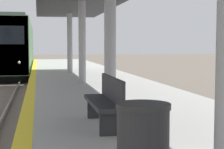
{
  "coord_description": "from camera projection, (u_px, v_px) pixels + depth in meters",
  "views": [
    {
      "loc": [
        1.91,
        -1.28,
        2.48
      ],
      "look_at": [
        6.46,
        21.69,
        0.65
      ],
      "focal_mm": 60.0,
      "sensor_mm": 36.0,
      "label": 1
    }
  ],
  "objects": [
    {
      "name": "train",
      "position": [
        16.0,
        47.0,
        33.89
      ],
      "size": [
        2.71,
        21.86,
        4.61
      ],
      "color": "black",
      "rests_on": "ground"
    },
    {
      "name": "trash_bin",
      "position": [
        143.0,
        145.0,
        3.98
      ],
      "size": [
        0.59,
        0.59,
        0.9
      ],
      "color": "#262628",
      "rests_on": "platform_right"
    },
    {
      "name": "bench",
      "position": [
        106.0,
        100.0,
        6.98
      ],
      "size": [
        0.44,
        1.93,
        0.92
      ],
      "color": "#28282D",
      "rests_on": "platform_right"
    }
  ]
}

